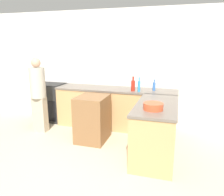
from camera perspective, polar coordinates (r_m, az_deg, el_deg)
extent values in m
plane|color=beige|center=(3.45, -9.58, -19.92)|extent=(14.00, 14.00, 0.00)
cube|color=white|center=(5.27, 2.09, 7.77)|extent=(8.00, 0.06, 2.70)
cube|color=tan|center=(5.10, 0.97, -2.81)|extent=(2.73, 0.66, 0.89)
cube|color=#6B6056|center=(4.99, 0.99, 2.29)|extent=(2.76, 0.69, 0.04)
cube|color=tan|center=(3.92, 11.34, -8.36)|extent=(0.66, 1.50, 0.89)
cube|color=#6B6056|center=(3.77, 11.68, -1.82)|extent=(0.69, 1.53, 0.04)
cube|color=black|center=(5.82, -15.60, -1.03)|extent=(0.70, 0.60, 0.93)
cube|color=black|center=(5.61, -17.16, -3.16)|extent=(0.59, 0.01, 0.52)
cube|color=black|center=(5.72, -15.90, 3.52)|extent=(0.64, 0.56, 0.01)
cube|color=brown|center=(4.42, -5.09, -5.35)|extent=(0.57, 0.68, 0.92)
cylinder|color=#DB512D|center=(3.41, 10.73, -2.14)|extent=(0.31, 0.31, 0.11)
cylinder|color=red|center=(4.71, 5.52, 3.18)|extent=(0.09, 0.09, 0.23)
cylinder|color=red|center=(4.68, 5.56, 5.07)|extent=(0.04, 0.04, 0.09)
cylinder|color=#386BB7|center=(4.82, 10.92, 2.93)|extent=(0.06, 0.06, 0.18)
cylinder|color=#386BB7|center=(4.80, 10.99, 4.36)|extent=(0.03, 0.03, 0.07)
cylinder|color=#338CBF|center=(4.66, 7.07, 3.01)|extent=(0.06, 0.06, 0.22)
cylinder|color=#338CBF|center=(4.64, 7.12, 4.89)|extent=(0.03, 0.03, 0.09)
cube|color=#ADA38E|center=(5.11, -18.27, -4.10)|extent=(0.29, 0.18, 0.78)
cylinder|color=#B7B2A3|center=(4.95, -18.90, 3.82)|extent=(0.33, 0.33, 0.65)
sphere|color=tan|center=(4.90, -19.29, 8.70)|extent=(0.20, 0.20, 0.20)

